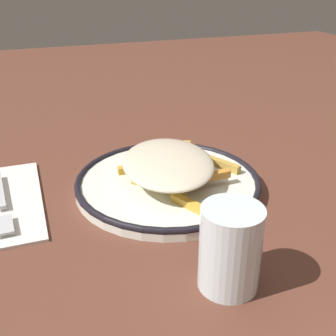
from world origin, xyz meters
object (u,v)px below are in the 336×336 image
fork (1,201)px  water_glass (230,248)px  plate (168,182)px  fries_heap (172,163)px

fork → water_glass: water_glass is taller
plate → water_glass: bearing=86.5°
plate → fries_heap: 0.03m
fries_heap → fork: 0.25m
fries_heap → water_glass: bearing=84.7°
plate → water_glass: 0.23m
plate → fries_heap: fries_heap is taller
plate → fork: size_ratio=1.60×
plate → fork: 0.24m
fork → water_glass: (-0.23, 0.25, 0.04)m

